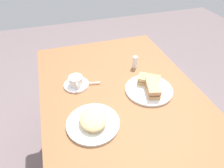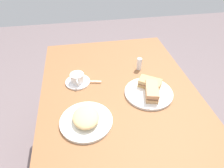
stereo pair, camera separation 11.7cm
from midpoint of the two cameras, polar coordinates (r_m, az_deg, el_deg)
name	(u,v)px [view 2 (the right image)]	position (r m, az deg, el deg)	size (l,w,h in m)	color
ground_plane	(118,166)	(1.77, 3.70, -21.95)	(6.00, 6.00, 0.00)	slate
dining_table	(120,108)	(1.23, 4.97, -6.74)	(1.28, 0.89, 0.77)	brown
sandwich_plate	(149,93)	(1.18, 13.02, -2.54)	(0.27, 0.27, 0.01)	white
sandwich_front	(152,91)	(1.14, 14.00, -2.12)	(0.15, 0.10, 0.05)	tan
sandwich_back	(150,83)	(1.20, 13.32, 0.14)	(0.13, 0.14, 0.05)	tan
coffee_saucer	(78,82)	(1.23, -6.88, 0.47)	(0.15, 0.15, 0.01)	white
coffee_cup	(77,78)	(1.21, -7.00, 1.66)	(0.11, 0.08, 0.05)	white
spoon	(90,81)	(1.22, -3.39, 0.70)	(0.03, 0.10, 0.01)	silver
side_plate	(86,121)	(1.00, -3.86, -10.46)	(0.26, 0.26, 0.01)	white
side_food_pile	(86,117)	(0.98, -3.94, -9.37)	(0.15, 0.13, 0.04)	#DBB477
salt_shaker	(139,64)	(1.34, 10.14, 5.47)	(0.03, 0.03, 0.08)	silver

